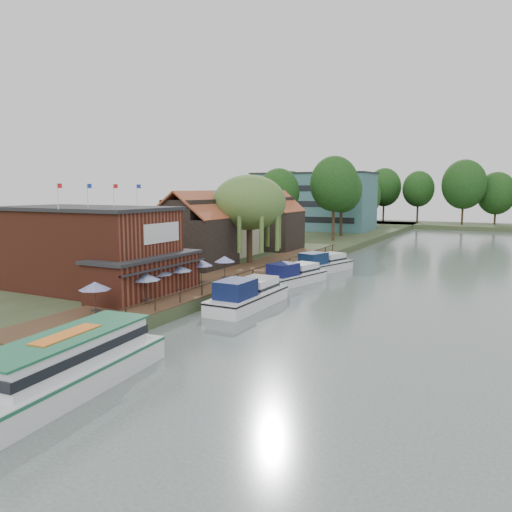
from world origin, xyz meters
The scene contains 27 objects.
ground centered at (0.00, 0.00, 0.00)m, with size 260.00×260.00×0.00m, color #4B5755.
land_bank centered at (-30.00, 35.00, 0.50)m, with size 50.00×140.00×1.00m, color #384728.
quay_deck centered at (-8.00, 10.00, 1.05)m, with size 6.00×50.00×0.10m, color #47301E.
quay_rail centered at (-5.30, 10.50, 1.50)m, with size 0.20×49.00×1.00m, color black, non-canonical shape.
pub centered at (-14.00, -1.00, 4.65)m, with size 20.00×11.00×7.30m, color maroon, non-canonical shape.
hotel_block centered at (-22.00, 70.00, 7.15)m, with size 25.40×12.40×12.30m, color #38666B, non-canonical shape.
cottage_a centered at (-15.00, 14.00, 5.25)m, with size 8.60×7.60×8.50m, color black, non-canonical shape.
cottage_b centered at (-18.00, 24.00, 5.25)m, with size 9.60×8.60×8.50m, color beige, non-canonical shape.
cottage_c centered at (-14.00, 33.00, 5.25)m, with size 7.60×7.60×8.50m, color black, non-canonical shape.
willow centered at (-10.50, 19.00, 6.21)m, with size 8.60×8.60×10.43m, color #476B2D, non-canonical shape.
umbrella_0 centered at (-8.10, -7.91, 2.29)m, with size 2.19×2.19×2.38m, color navy, non-canonical shape.
umbrella_1 centered at (-7.40, -3.48, 2.29)m, with size 2.29×2.29×2.38m, color navy, non-canonical shape.
umbrella_2 centered at (-8.13, -1.11, 2.29)m, with size 2.45×2.45×2.38m, color navy, non-canonical shape.
umbrella_3 centered at (-7.69, 1.03, 2.29)m, with size 2.34×2.34×2.38m, color navy, non-canonical shape.
umbrella_4 centered at (-7.60, 4.40, 2.29)m, with size 2.13×2.13×2.38m, color navy, non-canonical shape.
umbrella_5 centered at (-6.97, 7.42, 2.29)m, with size 1.99×1.99×2.38m, color #1B2699, non-canonical shape.
cruiser_0 centered at (-2.17, 3.15, 1.31)m, with size 3.46×10.67×2.62m, color white, non-canonical shape.
cruiser_1 centered at (-2.86, 14.46, 1.17)m, with size 3.13×9.69×2.34m, color silver, non-canonical shape.
cruiser_2 centered at (-2.81, 23.15, 1.22)m, with size 3.24×10.01×2.43m, color silver, non-canonical shape.
tour_boat centered at (-1.70, -16.71, 1.43)m, with size 3.70×13.10×2.86m, color silver, non-canonical shape.
swan centered at (-4.50, -12.96, 0.22)m, with size 0.44×0.44×0.44m, color white.
bank_tree_0 centered at (-18.24, 43.90, 7.11)m, with size 7.00×7.00×12.22m, color #143811, non-canonical shape.
bank_tree_1 centered at (-10.25, 48.81, 8.15)m, with size 8.13×8.13×14.31m, color #143811, non-canonical shape.
bank_tree_2 centered at (-11.75, 57.71, 7.51)m, with size 7.52×7.52×13.01m, color #143811, non-canonical shape.
bank_tree_3 centered at (-13.76, 77.49, 7.16)m, with size 8.97×8.97×12.32m, color #143811, non-canonical shape.
bank_tree_4 centered at (-16.80, 84.93, 7.16)m, with size 7.50×7.50×12.31m, color #143811, non-canonical shape.
bank_tree_5 centered at (-18.08, 93.95, 6.97)m, with size 7.54×7.54×11.94m, color #143811, non-canonical shape.
Camera 1 is at (17.11, -32.56, 9.76)m, focal length 35.00 mm.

